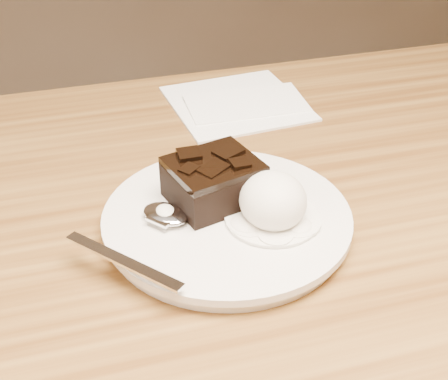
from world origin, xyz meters
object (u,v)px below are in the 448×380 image
object	(u,v)px
spoon	(165,216)
brownie	(214,184)
plate	(227,222)
ice_cream_scoop	(273,201)
napkin	(237,102)

from	to	relation	value
spoon	brownie	bearing A→B (deg)	-19.86
plate	spoon	bearing A→B (deg)	174.00
ice_cream_scoop	napkin	xyz separation A→B (m)	(0.05, 0.28, -0.04)
plate	spoon	xyz separation A→B (m)	(-0.06, 0.01, 0.02)
brownie	ice_cream_scoop	world-z (taller)	ice_cream_scoop
plate	brownie	distance (m)	0.04
brownie	napkin	xyz separation A→B (m)	(0.10, 0.23, -0.04)
spoon	napkin	size ratio (longest dim) A/B	1.11
napkin	brownie	bearing A→B (deg)	-112.43
plate	napkin	bearing A→B (deg)	70.74
brownie	napkin	size ratio (longest dim) A/B	0.49
brownie	spoon	world-z (taller)	brownie
ice_cream_scoop	spoon	bearing A→B (deg)	163.91
spoon	ice_cream_scoop	bearing A→B (deg)	-55.91
plate	ice_cream_scoop	distance (m)	0.05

